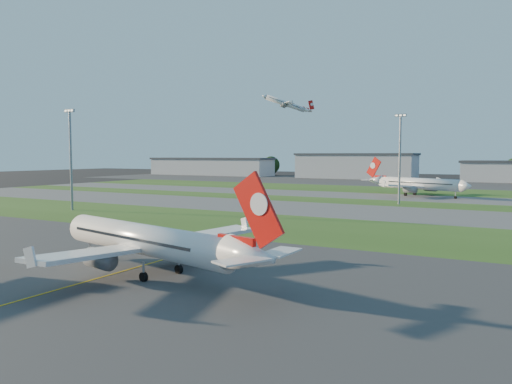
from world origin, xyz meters
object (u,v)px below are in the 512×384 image
Objects in this scene: airliner_parked at (146,241)px; airliner_taxiing at (418,184)px; light_mast_centre at (400,153)px; light_mast_west at (71,153)px.

airliner_parked is 0.98× the size of airliner_taxiing.
airliner_taxiing is 1.41× the size of light_mast_centre.
light_mast_west is at bearing 158.59° from airliner_parked.
light_mast_west is 1.00× the size of light_mast_centre.
light_mast_west and light_mast_centre have the same top height.
airliner_taxiing is 112.52m from light_mast_west.
light_mast_centre reaches higher than airliner_taxiing.
light_mast_centre is at bearing 99.09° from airliner_parked.
light_mast_west is 89.64m from light_mast_centre.
airliner_parked is at bearing -34.50° from light_mast_west.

